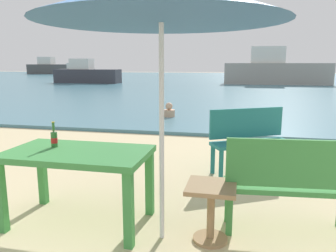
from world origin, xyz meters
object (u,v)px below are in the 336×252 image
Objects in this scene: bench_green_left at (291,180)px; boat_tanker at (87,74)px; side_table_wood at (211,204)px; boat_fishing_trawler at (275,71)px; picnic_table_green at (78,161)px; patio_umbrella at (161,0)px; swimmer_person at (169,111)px; beer_bottle_amber at (54,138)px; bench_teal_center at (249,136)px; boat_sailboat at (50,68)px; boat_barge at (76,71)px.

boat_tanker is (-12.55, 21.47, 0.22)m from bench_green_left.
boat_fishing_trawler reaches higher than side_table_wood.
picnic_table_green is 0.27× the size of boat_tanker.
patio_umbrella is 4.26× the size of side_table_wood.
swimmer_person is (-0.47, 6.41, -0.41)m from picnic_table_green.
beer_bottle_amber is 0.22× the size of bench_teal_center.
swimmer_person is at bearing 101.70° from patio_umbrella.
boat_fishing_trawler is (2.68, 23.35, 0.72)m from side_table_wood.
patio_umbrella is at bearing -9.38° from beer_bottle_amber.
swimmer_person is at bearing -56.63° from boat_tanker.
boat_tanker is at bearing -173.66° from boat_fishing_trawler.
boat_sailboat is at bearing 126.07° from swimmer_person.
boat_barge is 25.25m from boat_fishing_trawler.
bench_teal_center is 0.16× the size of boat_fishing_trawler.
boat_fishing_trawler is at bearing 6.34° from boat_tanker.
beer_bottle_amber is 0.49× the size of side_table_wood.
side_table_wood is 0.10× the size of boat_tanker.
picnic_table_green is at bearing -99.77° from boat_fishing_trawler.
boat_fishing_trawler is at bearing -27.39° from boat_barge.
picnic_table_green is at bearing -64.11° from boat_tanker.
picnic_table_green is 0.18× the size of boat_fishing_trawler.
boat_tanker is 1.20× the size of boat_barge.
patio_umbrella reaches higher than bench_green_left.
boat_fishing_trawler is at bearing 79.48° from beer_bottle_amber.
side_table_wood is 0.07× the size of boat_fishing_trawler.
boat_sailboat reaches higher than beer_bottle_amber.
beer_bottle_amber is 6.36m from swimmer_person.
picnic_table_green is 2.59× the size of side_table_wood.
side_table_wood is 24.76m from boat_tanker.
picnic_table_green reaches higher than swimmer_person.
swimmer_person is at bearing 111.92° from bench_green_left.
bench_teal_center is 0.18× the size of boat_sailboat.
patio_umbrella is at bearing -57.05° from boat_sailboat.
boat_barge is at bearing 117.82° from picnic_table_green.
boat_sailboat reaches higher than swimmer_person.
bench_teal_center is at bearing 69.15° from patio_umbrella.
bench_teal_center is 1.00× the size of bench_green_left.
patio_umbrella is (0.88, -0.11, 1.47)m from picnic_table_green.
bench_green_left is 0.18× the size of boat_sailboat.
boat_tanker is at bearing 121.91° from bench_teal_center.
picnic_table_green is 1.72m from patio_umbrella.
boat_tanker is at bearing 123.37° from swimmer_person.
boat_fishing_trawler is 1.11× the size of boat_sailboat.
patio_umbrella is at bearing -62.37° from boat_tanker.
boat_barge is (-7.89, 13.23, -0.11)m from boat_tanker.
bench_green_left is at bearing -59.49° from boat_barge.
side_table_wood is 0.12× the size of boat_barge.
boat_fishing_trawler is (3.12, 23.39, -1.04)m from patio_umbrella.
bench_green_left is (1.15, 0.31, -1.58)m from patio_umbrella.
boat_sailboat is (-28.23, 40.14, 0.44)m from bench_teal_center.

